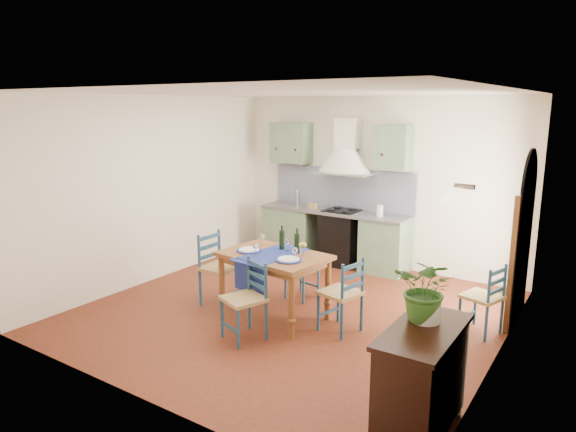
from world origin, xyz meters
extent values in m
plane|color=#4C1E10|center=(0.00, 0.00, 0.00)|extent=(5.00, 5.00, 0.00)
cube|color=white|center=(0.00, 2.50, 1.40)|extent=(5.00, 0.04, 2.80)
cube|color=gray|center=(-1.45, 2.19, 0.44)|extent=(0.90, 0.60, 0.88)
cube|color=gray|center=(0.35, 2.19, 0.44)|extent=(0.70, 0.60, 0.88)
cube|color=black|center=(-0.45, 2.19, 0.44)|extent=(0.60, 0.58, 0.88)
cube|color=slate|center=(-0.60, 2.19, 0.90)|extent=(2.60, 0.64, 0.04)
cube|color=silver|center=(-1.45, 2.19, 0.90)|extent=(0.45, 0.40, 0.03)
cylinder|color=silver|center=(-1.45, 2.37, 1.05)|extent=(0.02, 0.02, 0.26)
cube|color=black|center=(-0.45, 2.19, 0.93)|extent=(0.55, 0.48, 0.02)
cube|color=black|center=(-0.60, 2.24, 0.04)|extent=(2.60, 0.50, 0.08)
cube|color=#091352|center=(-0.60, 2.46, 1.26)|extent=(2.65, 0.05, 0.68)
cube|color=gray|center=(-1.55, 2.32, 2.00)|extent=(0.70, 0.34, 0.70)
cube|color=gray|center=(0.35, 2.32, 2.00)|extent=(0.55, 0.34, 0.70)
cone|color=silver|center=(-0.45, 2.25, 1.75)|extent=(0.96, 0.96, 0.40)
cube|color=silver|center=(-0.45, 2.34, 2.20)|extent=(0.36, 0.30, 0.50)
cube|color=white|center=(2.50, 0.00, 1.40)|extent=(0.04, 5.00, 2.80)
cube|color=black|center=(2.48, 1.40, 0.82)|extent=(0.03, 1.00, 1.65)
cylinder|color=black|center=(2.48, 1.40, 1.65)|extent=(0.03, 1.00, 1.00)
cube|color=brown|center=(2.46, 0.86, 0.82)|extent=(0.06, 0.06, 1.65)
cube|color=brown|center=(2.46, 1.94, 0.82)|extent=(0.06, 0.06, 1.65)
cube|color=brown|center=(2.47, 1.62, 0.98)|extent=(0.04, 0.55, 1.96)
cylinder|color=silver|center=(2.44, -1.42, 2.05)|extent=(0.15, 0.04, 0.04)
cone|color=#FFEDC6|center=(2.34, -1.42, 1.98)|extent=(0.16, 0.16, 0.12)
cube|color=white|center=(-2.50, 0.00, 1.40)|extent=(0.04, 5.00, 2.80)
cube|color=silver|center=(0.00, 0.00, 2.80)|extent=(5.00, 5.00, 0.01)
cube|color=brown|center=(-0.11, -0.27, 0.80)|extent=(1.39, 1.01, 0.05)
cube|color=brown|center=(-0.11, -0.27, 0.74)|extent=(1.25, 0.86, 0.08)
cylinder|color=brown|center=(-0.72, -0.57, 0.39)|extent=(0.08, 0.08, 0.78)
cylinder|color=brown|center=(-0.65, 0.14, 0.39)|extent=(0.08, 0.08, 0.78)
cylinder|color=brown|center=(0.42, -0.69, 0.39)|extent=(0.08, 0.08, 0.78)
cylinder|color=brown|center=(0.50, 0.02, 0.39)|extent=(0.08, 0.08, 0.78)
cube|color=navy|center=(-0.12, -0.33, 0.83)|extent=(0.59, 1.03, 0.01)
cube|color=navy|center=(-0.16, -0.72, 0.65)|extent=(0.49, 0.07, 0.38)
cylinder|color=navy|center=(-0.45, -0.35, 0.84)|extent=(0.33, 0.33, 0.01)
cylinder|color=white|center=(-0.45, -0.35, 0.85)|extent=(0.26, 0.26, 0.01)
cylinder|color=navy|center=(0.20, -0.42, 0.84)|extent=(0.33, 0.33, 0.01)
cylinder|color=white|center=(0.20, -0.42, 0.85)|extent=(0.26, 0.26, 0.01)
cylinder|color=black|center=(-0.14, -0.05, 0.99)|extent=(0.07, 0.07, 0.32)
cylinder|color=black|center=(0.11, -0.08, 0.99)|extent=(0.07, 0.07, 0.32)
cylinder|color=white|center=(0.23, -0.15, 0.89)|extent=(0.05, 0.05, 0.10)
sphere|color=gold|center=(0.23, -0.15, 0.98)|extent=(0.10, 0.10, 0.10)
cylinder|color=navy|center=(-0.27, -1.10, 0.24)|extent=(0.04, 0.04, 0.47)
cylinder|color=navy|center=(-0.14, -0.76, 0.46)|extent=(0.04, 0.04, 0.92)
cylinder|color=navy|center=(0.07, -1.23, 0.24)|extent=(0.04, 0.04, 0.47)
cylinder|color=navy|center=(0.21, -0.89, 0.46)|extent=(0.04, 0.04, 0.92)
cube|color=tan|center=(-0.03, -1.00, 0.49)|extent=(0.56, 0.56, 0.04)
cube|color=navy|center=(0.03, -0.82, 0.61)|extent=(0.37, 0.17, 0.05)
cube|color=navy|center=(0.03, -0.82, 0.74)|extent=(0.37, 0.17, 0.05)
cube|color=navy|center=(0.03, -0.82, 0.86)|extent=(0.37, 0.17, 0.05)
cube|color=navy|center=(-0.10, -1.17, 0.18)|extent=(0.35, 0.16, 0.03)
cylinder|color=navy|center=(0.03, 0.60, 0.21)|extent=(0.03, 0.03, 0.42)
cylinder|color=navy|center=(-0.02, 0.28, 0.41)|extent=(0.03, 0.03, 0.81)
cylinder|color=navy|center=(-0.29, 0.65, 0.21)|extent=(0.03, 0.03, 0.42)
cylinder|color=navy|center=(-0.34, 0.33, 0.41)|extent=(0.03, 0.03, 0.81)
cube|color=tan|center=(-0.15, 0.46, 0.43)|extent=(0.43, 0.43, 0.04)
cube|color=navy|center=(-0.18, 0.30, 0.54)|extent=(0.34, 0.07, 0.04)
cube|color=navy|center=(-0.18, 0.30, 0.65)|extent=(0.34, 0.07, 0.04)
cube|color=navy|center=(-0.18, 0.30, 0.76)|extent=(0.34, 0.07, 0.04)
cube|color=navy|center=(-0.13, 0.62, 0.16)|extent=(0.33, 0.08, 0.02)
cylinder|color=navy|center=(-0.76, -0.53, 0.25)|extent=(0.04, 0.04, 0.50)
cylinder|color=navy|center=(-1.15, -0.52, 0.49)|extent=(0.04, 0.04, 0.98)
cylinder|color=navy|center=(-0.75, -0.14, 0.25)|extent=(0.04, 0.04, 0.50)
cylinder|color=navy|center=(-1.14, -0.13, 0.49)|extent=(0.04, 0.04, 0.98)
cube|color=tan|center=(-0.95, -0.33, 0.52)|extent=(0.47, 0.47, 0.04)
cube|color=navy|center=(-1.15, -0.32, 0.65)|extent=(0.04, 0.41, 0.05)
cube|color=navy|center=(-1.15, -0.32, 0.78)|extent=(0.04, 0.41, 0.05)
cube|color=navy|center=(-1.15, -0.32, 0.91)|extent=(0.04, 0.41, 0.05)
cube|color=navy|center=(-0.76, -0.33, 0.20)|extent=(0.05, 0.39, 0.03)
cylinder|color=navy|center=(0.65, 0.03, 0.23)|extent=(0.04, 0.04, 0.46)
cylinder|color=navy|center=(1.00, -0.06, 0.45)|extent=(0.04, 0.04, 0.91)
cylinder|color=navy|center=(0.57, -0.33, 0.23)|extent=(0.04, 0.04, 0.46)
cylinder|color=navy|center=(0.92, -0.41, 0.45)|extent=(0.04, 0.04, 0.91)
cube|color=tan|center=(0.79, -0.19, 0.48)|extent=(0.51, 0.51, 0.04)
cube|color=navy|center=(0.96, -0.23, 0.61)|extent=(0.11, 0.38, 0.05)
cube|color=navy|center=(0.96, -0.23, 0.73)|extent=(0.11, 0.38, 0.05)
cube|color=navy|center=(0.96, -0.23, 0.85)|extent=(0.11, 0.38, 0.05)
cube|color=navy|center=(0.61, -0.15, 0.18)|extent=(0.11, 0.36, 0.03)
cylinder|color=navy|center=(2.09, 0.88, 0.22)|extent=(0.03, 0.03, 0.44)
cylinder|color=navy|center=(2.41, 0.78, 0.43)|extent=(0.03, 0.03, 0.86)
cylinder|color=navy|center=(1.99, 0.56, 0.22)|extent=(0.03, 0.03, 0.44)
cylinder|color=navy|center=(2.31, 0.46, 0.43)|extent=(0.03, 0.03, 0.86)
cube|color=tan|center=(2.20, 0.67, 0.45)|extent=(0.50, 0.50, 0.04)
cube|color=navy|center=(2.36, 0.62, 0.57)|extent=(0.13, 0.35, 0.04)
cube|color=navy|center=(2.36, 0.62, 0.69)|extent=(0.13, 0.35, 0.04)
cube|color=navy|center=(2.36, 0.62, 0.80)|extent=(0.13, 0.35, 0.04)
cube|color=navy|center=(2.04, 0.72, 0.17)|extent=(0.13, 0.34, 0.02)
cube|color=black|center=(2.27, -1.62, 0.49)|extent=(0.45, 1.00, 0.82)
cube|color=black|center=(2.27, -1.62, 0.92)|extent=(0.50, 1.05, 0.04)
cube|color=brown|center=(2.04, -1.85, 0.45)|extent=(0.02, 0.38, 0.63)
cube|color=brown|center=(2.04, -1.39, 0.45)|extent=(0.02, 0.38, 0.63)
cube|color=black|center=(2.09, -1.18, 0.04)|extent=(0.08, 0.08, 0.08)
cube|color=black|center=(2.44, -1.18, 0.04)|extent=(0.08, 0.08, 0.08)
imported|color=#336525|center=(2.22, -1.47, 1.21)|extent=(0.49, 0.43, 0.54)
camera|label=1|loc=(3.43, -5.32, 2.64)|focal=32.00mm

